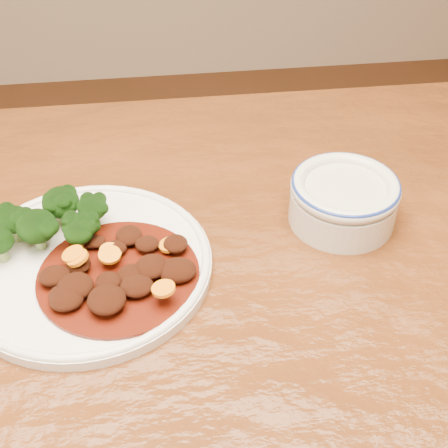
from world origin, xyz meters
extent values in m
cube|color=#5E2D10|center=(0.00, 0.00, 0.73)|extent=(1.50, 0.91, 0.04)
cylinder|color=white|center=(-0.10, 0.07, 0.76)|extent=(0.29, 0.29, 0.01)
torus|color=white|center=(-0.10, 0.07, 0.76)|extent=(0.28, 0.28, 0.01)
cylinder|color=#7CA153|center=(-0.11, 0.09, 0.77)|extent=(0.01, 0.01, 0.02)
ellipsoid|color=black|center=(-0.11, 0.09, 0.79)|extent=(0.03, 0.03, 0.03)
cylinder|color=#7CA153|center=(-0.15, 0.10, 0.77)|extent=(0.01, 0.01, 0.02)
ellipsoid|color=black|center=(-0.15, 0.10, 0.79)|extent=(0.05, 0.05, 0.04)
cylinder|color=#7CA153|center=(-0.13, 0.14, 0.77)|extent=(0.01, 0.01, 0.02)
ellipsoid|color=black|center=(-0.13, 0.14, 0.79)|extent=(0.04, 0.04, 0.04)
cylinder|color=#7CA153|center=(-0.18, 0.12, 0.77)|extent=(0.01, 0.01, 0.02)
ellipsoid|color=black|center=(-0.18, 0.12, 0.79)|extent=(0.04, 0.04, 0.03)
cylinder|color=#7CA153|center=(-0.09, 0.13, 0.77)|extent=(0.01, 0.01, 0.02)
ellipsoid|color=black|center=(-0.09, 0.13, 0.79)|extent=(0.04, 0.04, 0.03)
cylinder|color=#7CA153|center=(-0.19, 0.08, 0.77)|extent=(0.01, 0.01, 0.02)
cylinder|color=#7CA153|center=(-0.10, 0.10, 0.77)|extent=(0.01, 0.01, 0.02)
ellipsoid|color=black|center=(-0.10, 0.10, 0.79)|extent=(0.03, 0.03, 0.03)
cylinder|color=#4B1308|center=(-0.06, 0.04, 0.76)|extent=(0.18, 0.18, 0.00)
ellipsoid|color=black|center=(-0.05, 0.03, 0.77)|extent=(0.03, 0.03, 0.02)
ellipsoid|color=black|center=(-0.07, 0.02, 0.78)|extent=(0.03, 0.03, 0.01)
ellipsoid|color=black|center=(-0.12, 0.00, 0.78)|extent=(0.04, 0.03, 0.02)
ellipsoid|color=black|center=(-0.04, 0.01, 0.78)|extent=(0.04, 0.03, 0.02)
ellipsoid|color=black|center=(0.00, 0.07, 0.78)|extent=(0.03, 0.03, 0.01)
ellipsoid|color=black|center=(-0.10, 0.09, 0.77)|extent=(0.02, 0.02, 0.01)
ellipsoid|color=black|center=(-0.11, 0.05, 0.78)|extent=(0.03, 0.03, 0.01)
ellipsoid|color=black|center=(-0.05, 0.09, 0.78)|extent=(0.03, 0.03, 0.02)
ellipsoid|color=black|center=(-0.09, 0.08, 0.77)|extent=(0.02, 0.02, 0.01)
ellipsoid|color=black|center=(-0.03, 0.03, 0.78)|extent=(0.03, 0.04, 0.02)
ellipsoid|color=black|center=(0.00, 0.03, 0.77)|extent=(0.04, 0.04, 0.02)
ellipsoid|color=black|center=(-0.13, 0.03, 0.78)|extent=(0.03, 0.03, 0.02)
ellipsoid|color=black|center=(-0.12, 0.01, 0.77)|extent=(0.03, 0.03, 0.01)
ellipsoid|color=black|center=(-0.07, 0.07, 0.77)|extent=(0.03, 0.02, 0.01)
ellipsoid|color=black|center=(-0.07, -0.01, 0.78)|extent=(0.04, 0.04, 0.02)
ellipsoid|color=black|center=(-0.11, 0.01, 0.78)|extent=(0.04, 0.04, 0.02)
ellipsoid|color=black|center=(-0.07, 0.07, 0.77)|extent=(0.02, 0.02, 0.01)
ellipsoid|color=black|center=(-0.03, 0.07, 0.78)|extent=(0.03, 0.03, 0.01)
cylinder|color=orange|center=(0.00, 0.07, 0.78)|extent=(0.03, 0.03, 0.01)
cylinder|color=orange|center=(-0.11, 0.05, 0.79)|extent=(0.03, 0.04, 0.02)
cylinder|color=orange|center=(-0.11, 0.05, 0.79)|extent=(0.04, 0.04, 0.01)
cylinder|color=orange|center=(-0.07, 0.05, 0.78)|extent=(0.03, 0.03, 0.01)
cylinder|color=orange|center=(-0.07, 0.06, 0.78)|extent=(0.04, 0.04, 0.01)
cylinder|color=orange|center=(-0.02, -0.01, 0.79)|extent=(0.03, 0.03, 0.01)
cylinder|color=beige|center=(0.21, 0.12, 0.77)|extent=(0.13, 0.13, 0.04)
cylinder|color=silver|center=(0.21, 0.12, 0.80)|extent=(0.10, 0.10, 0.01)
torus|color=beige|center=(0.21, 0.12, 0.80)|extent=(0.13, 0.13, 0.02)
torus|color=navy|center=(0.21, 0.12, 0.81)|extent=(0.13, 0.13, 0.01)
camera|label=1|loc=(-0.01, -0.46, 1.26)|focal=50.00mm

